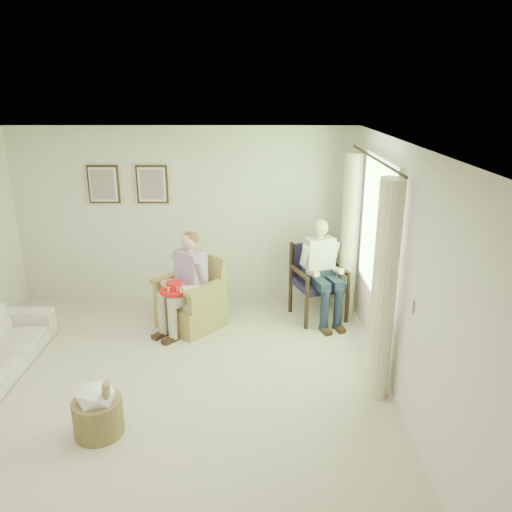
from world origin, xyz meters
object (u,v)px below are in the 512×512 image
wood_armchair (318,277)px  red_hat (174,289)px  person_wicker (188,277)px  hatbox (98,409)px  wicker_armchair (191,305)px  person_dark (320,264)px

wood_armchair → red_hat: size_ratio=2.73×
person_wicker → hatbox: size_ratio=1.94×
wood_armchair → red_hat: (-1.92, -0.63, 0.09)m
hatbox → wood_armchair: bearing=48.3°
wicker_armchair → person_wicker: size_ratio=0.73×
wicker_armchair → wood_armchair: (1.76, 0.36, 0.26)m
person_wicker → person_dark: size_ratio=0.94×
wicker_armchair → hatbox: wicker_armchair is taller
person_wicker → hatbox: (-0.58, -2.14, -0.49)m
wood_armchair → person_wicker: 1.83m
wicker_armchair → person_dark: bearing=46.0°
wicker_armchair → red_hat: wicker_armchair is taller
wood_armchair → hatbox: wood_armchair is taller
red_hat → person_wicker: bearing=41.7°
wicker_armchair → red_hat: size_ratio=2.55×
wood_armchair → hatbox: (-2.34, -2.63, -0.30)m
wicker_armchair → person_wicker: (0.00, -0.13, 0.45)m
hatbox → person_wicker: bearing=74.8°
wicker_armchair → person_dark: (1.76, 0.19, 0.52)m
wood_armchair → red_hat: wood_armchair is taller
wood_armchair → red_hat: bearing=179.6°
person_wicker → wood_armchair: bearing=55.3°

